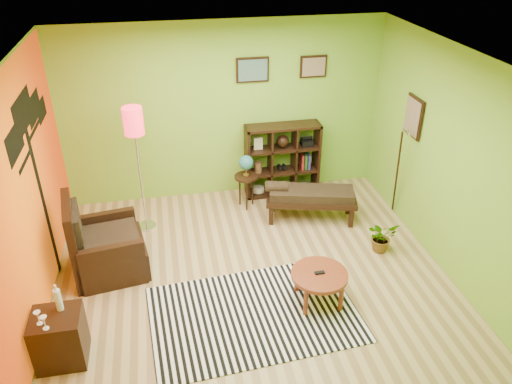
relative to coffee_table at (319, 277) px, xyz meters
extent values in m
plane|color=tan|center=(-0.70, 0.66, -0.36)|extent=(5.00, 5.00, 0.00)
cube|color=#7CB52E|center=(-0.70, 2.91, 1.04)|extent=(5.00, 0.04, 2.80)
cube|color=#7CB52E|center=(-0.70, -1.59, 1.04)|extent=(5.00, 0.04, 2.80)
cube|color=#7CB52E|center=(-3.20, 0.66, 1.04)|extent=(0.04, 4.50, 2.80)
cube|color=#7CB52E|center=(1.80, 0.66, 1.04)|extent=(0.04, 4.50, 2.80)
cube|color=white|center=(-0.70, 0.66, 2.44)|extent=(5.00, 4.50, 0.04)
cube|color=#FF650B|center=(-3.18, 0.66, 1.04)|extent=(0.01, 4.45, 2.75)
cube|color=black|center=(-3.16, 1.21, 0.69)|extent=(0.01, 0.14, 2.10)
cube|color=black|center=(-3.16, 0.71, 1.69)|extent=(0.01, 0.65, 0.32)
cube|color=black|center=(-3.16, 1.26, 1.82)|extent=(0.01, 0.85, 0.40)
cube|color=black|center=(-3.16, 1.76, 1.69)|extent=(0.01, 0.70, 0.32)
cube|color=black|center=(-3.16, 2.11, 1.54)|extent=(0.01, 0.50, 0.26)
cube|color=black|center=(-0.25, 2.88, 1.69)|extent=(0.50, 0.03, 0.38)
cube|color=slate|center=(-0.25, 2.86, 1.69)|extent=(0.44, 0.01, 0.32)
cube|color=black|center=(0.70, 2.88, 1.69)|extent=(0.42, 0.03, 0.34)
cube|color=#997D62|center=(0.70, 2.86, 1.69)|extent=(0.36, 0.01, 0.28)
cube|color=black|center=(1.77, 1.56, 1.29)|extent=(0.03, 0.44, 0.56)
cube|color=#997D62|center=(1.75, 1.56, 1.29)|extent=(0.01, 0.38, 0.50)
cylinder|color=black|center=(1.65, 1.56, 0.42)|extent=(0.23, 0.34, 1.46)
cone|color=silver|center=(1.65, 1.41, 1.16)|extent=(0.08, 0.09, 0.16)
cube|color=white|center=(-0.81, -0.09, -0.35)|extent=(2.50, 1.73, 0.01)
cylinder|color=maroon|center=(0.00, 0.00, 0.03)|extent=(0.68, 0.68, 0.05)
cylinder|color=maroon|center=(0.22, 0.21, -0.17)|extent=(0.05, 0.05, 0.37)
cylinder|color=maroon|center=(-0.21, 0.22, -0.17)|extent=(0.05, 0.05, 0.37)
cylinder|color=maroon|center=(0.21, -0.22, -0.17)|extent=(0.05, 0.05, 0.37)
cylinder|color=maroon|center=(-0.22, -0.21, -0.17)|extent=(0.05, 0.05, 0.37)
cube|color=black|center=(0.00, 0.00, 0.07)|extent=(0.12, 0.05, 0.02)
cube|color=black|center=(-2.47, 1.11, -0.16)|extent=(0.99, 0.97, 0.40)
cube|color=black|center=(-2.88, 1.05, 0.19)|extent=(0.23, 0.86, 1.09)
cube|color=black|center=(-2.41, 0.71, -0.04)|extent=(0.80, 0.22, 0.63)
cube|color=black|center=(-2.53, 1.51, -0.04)|extent=(0.80, 0.22, 0.63)
cube|color=tan|center=(-2.44, 1.12, 0.11)|extent=(0.79, 0.77, 0.14)
cube|color=tan|center=(-2.80, 1.06, 0.38)|extent=(0.19, 0.64, 0.49)
cube|color=black|center=(-2.90, -0.34, -0.06)|extent=(0.50, 0.45, 0.59)
cylinder|color=white|center=(-2.85, -0.24, 0.36)|extent=(0.07, 0.07, 0.25)
cylinder|color=white|center=(-2.85, -0.24, 0.51)|extent=(0.02, 0.02, 0.07)
cylinder|color=white|center=(-3.02, -0.42, 0.24)|extent=(0.06, 0.06, 0.01)
cylinder|color=white|center=(-3.02, -0.42, 0.29)|extent=(0.01, 0.01, 0.09)
cone|color=white|center=(-3.02, -0.42, 0.36)|extent=(0.07, 0.07, 0.06)
cylinder|color=white|center=(-2.95, -0.50, 0.24)|extent=(0.06, 0.06, 0.01)
cylinder|color=white|center=(-2.95, -0.50, 0.29)|extent=(0.01, 0.01, 0.09)
cone|color=white|center=(-2.95, -0.50, 0.36)|extent=(0.07, 0.07, 0.06)
cylinder|color=silver|center=(-2.03, 2.05, -0.34)|extent=(0.28, 0.28, 0.03)
cylinder|color=silver|center=(-2.03, 2.05, 0.51)|extent=(0.03, 0.03, 1.74)
cylinder|color=#FD2839|center=(-2.03, 2.05, 1.33)|extent=(0.27, 0.27, 0.38)
cylinder|color=black|center=(-0.45, 2.35, 0.17)|extent=(0.36, 0.36, 0.04)
cylinder|color=black|center=(-0.35, 2.40, -0.10)|extent=(0.03, 0.03, 0.51)
cylinder|color=black|center=(-0.55, 2.43, -0.10)|extent=(0.03, 0.03, 0.51)
cylinder|color=black|center=(-0.47, 2.24, -0.10)|extent=(0.03, 0.03, 0.51)
cylinder|color=gold|center=(-0.45, 2.35, 0.21)|extent=(0.09, 0.09, 0.02)
cylinder|color=gold|center=(-0.45, 2.35, 0.26)|extent=(0.01, 0.01, 0.09)
sphere|color=#16529A|center=(-0.45, 2.35, 0.42)|extent=(0.23, 0.23, 0.23)
cube|color=black|center=(-0.38, 2.69, 0.24)|extent=(0.04, 0.35, 1.20)
cube|color=black|center=(0.78, 2.69, 0.24)|extent=(0.04, 0.35, 1.20)
cube|color=black|center=(0.20, 2.69, -0.34)|extent=(1.20, 0.35, 0.04)
cube|color=black|center=(0.20, 2.69, 0.82)|extent=(1.20, 0.35, 0.04)
cube|color=black|center=(0.00, 2.69, 0.24)|extent=(0.03, 0.33, 1.12)
cube|color=black|center=(0.40, 2.69, 0.24)|extent=(0.03, 0.33, 1.12)
cube|color=black|center=(0.20, 2.69, 0.04)|extent=(1.12, 0.33, 0.03)
cube|color=black|center=(0.20, 2.69, 0.44)|extent=(1.12, 0.33, 0.03)
cylinder|color=beige|center=(-0.20, 2.69, -0.27)|extent=(0.20, 0.20, 0.07)
sphere|color=black|center=(0.20, 2.69, 0.57)|extent=(0.20, 0.20, 0.20)
cube|color=black|center=(0.60, 2.69, 0.51)|extent=(0.18, 0.15, 0.10)
cylinder|color=black|center=(0.16, 2.69, 0.11)|extent=(0.06, 0.12, 0.06)
cylinder|color=black|center=(0.24, 2.69, 0.11)|extent=(0.06, 0.12, 0.06)
ellipsoid|color=#384C26|center=(0.60, 2.69, -0.26)|extent=(0.18, 0.18, 0.09)
cylinder|color=brown|center=(-0.20, 2.69, 0.14)|extent=(0.12, 0.12, 0.18)
cube|color=beige|center=(-0.20, 2.69, 0.56)|extent=(0.14, 0.03, 0.20)
cube|color=maroon|center=(0.53, 2.69, 0.18)|extent=(0.04, 0.18, 0.26)
cube|color=#1E4C1E|center=(0.59, 2.69, 0.18)|extent=(0.04, 0.18, 0.26)
cube|color=navy|center=(0.64, 2.69, 0.18)|extent=(0.04, 0.18, 0.26)
cube|color=black|center=(0.44, 1.80, -0.02)|extent=(1.42, 0.80, 0.08)
cube|color=tan|center=(0.44, 1.80, 0.08)|extent=(1.31, 0.72, 0.13)
cylinder|color=tan|center=(-0.07, 1.93, 0.18)|extent=(0.37, 0.25, 0.17)
cube|color=black|center=(1.06, 1.84, -0.21)|extent=(0.08, 0.08, 0.30)
cube|color=black|center=(-0.09, 2.13, -0.21)|extent=(0.08, 0.08, 0.30)
cube|color=black|center=(0.97, 1.47, -0.21)|extent=(0.08, 0.08, 0.30)
cube|color=black|center=(-0.18, 1.76, -0.21)|extent=(0.08, 0.08, 0.30)
imported|color=#26661E|center=(1.17, 0.83, -0.19)|extent=(0.51, 0.54, 0.35)
camera|label=1|loc=(-1.63, -4.40, 3.78)|focal=35.00mm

